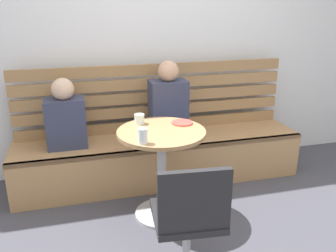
# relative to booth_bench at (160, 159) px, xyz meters

# --- Properties ---
(back_wall) EXTENTS (5.20, 0.10, 2.90)m
(back_wall) POSITION_rel_booth_bench_xyz_m (0.00, 0.44, 1.23)
(back_wall) COLOR silver
(back_wall) RESTS_ON ground
(booth_bench) EXTENTS (2.70, 0.52, 0.44)m
(booth_bench) POSITION_rel_booth_bench_xyz_m (0.00, 0.00, 0.00)
(booth_bench) COLOR #A87C51
(booth_bench) RESTS_ON ground
(booth_backrest) EXTENTS (2.65, 0.04, 0.66)m
(booth_backrest) POSITION_rel_booth_bench_xyz_m (0.00, 0.24, 0.56)
(booth_backrest) COLOR #9A7249
(booth_backrest) RESTS_ON booth_bench
(cafe_table) EXTENTS (0.68, 0.68, 0.74)m
(cafe_table) POSITION_rel_booth_bench_xyz_m (-0.14, -0.60, 0.30)
(cafe_table) COLOR #ADADB2
(cafe_table) RESTS_ON ground
(white_chair) EXTENTS (0.44, 0.44, 0.85)m
(white_chair) POSITION_rel_booth_bench_xyz_m (-0.17, -1.41, 0.24)
(white_chair) COLOR #ADADB2
(white_chair) RESTS_ON ground
(person_adult) EXTENTS (0.34, 0.22, 0.73)m
(person_adult) POSITION_rel_booth_bench_xyz_m (0.08, 0.00, 0.54)
(person_adult) COLOR #333851
(person_adult) RESTS_ON booth_bench
(person_child_left) EXTENTS (0.34, 0.22, 0.62)m
(person_child_left) POSITION_rel_booth_bench_xyz_m (-0.84, 0.01, 0.49)
(person_child_left) COLOR #333851
(person_child_left) RESTS_ON booth_bench
(cup_glass_short) EXTENTS (0.08, 0.08, 0.08)m
(cup_glass_short) POSITION_rel_booth_bench_xyz_m (-0.27, -0.40, 0.56)
(cup_glass_short) COLOR silver
(cup_glass_short) RESTS_ON cafe_table
(cup_water_clear) EXTENTS (0.07, 0.07, 0.11)m
(cup_water_clear) POSITION_rel_booth_bench_xyz_m (-0.32, -0.82, 0.57)
(cup_water_clear) COLOR white
(cup_water_clear) RESTS_ON cafe_table
(plate_small) EXTENTS (0.17, 0.17, 0.01)m
(plate_small) POSITION_rel_booth_bench_xyz_m (0.07, -0.48, 0.52)
(plate_small) COLOR #DB4C42
(plate_small) RESTS_ON cafe_table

